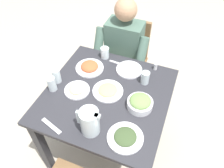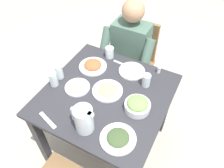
% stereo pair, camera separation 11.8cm
% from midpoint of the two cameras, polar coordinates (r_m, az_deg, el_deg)
% --- Properties ---
extents(ground_plane, '(8.00, 8.00, 0.00)m').
position_cam_midpoint_polar(ground_plane, '(2.22, 0.41, -15.09)').
color(ground_plane, '#B7AD99').
extents(dining_table, '(0.89, 0.89, 0.74)m').
position_cam_midpoint_polar(dining_table, '(1.71, 0.51, -5.29)').
color(dining_table, '#2D2D33').
rests_on(dining_table, ground_plane).
extents(chair_near, '(0.40, 0.40, 0.87)m').
position_cam_midpoint_polar(chair_near, '(2.29, 7.14, 6.62)').
color(chair_near, olive).
rests_on(chair_near, ground_plane).
extents(diner_near, '(0.48, 0.53, 1.17)m').
position_cam_midpoint_polar(diner_near, '(2.05, 5.29, 6.52)').
color(diner_near, '#4C6B5B').
rests_on(diner_near, ground_plane).
extents(water_pitcher, '(0.16, 0.12, 0.19)m').
position_cam_midpoint_polar(water_pitcher, '(1.36, -4.84, -9.18)').
color(water_pitcher, silver).
rests_on(water_pitcher, dining_table).
extents(salad_bowl, '(0.18, 0.18, 0.09)m').
position_cam_midpoint_polar(salad_bowl, '(1.51, 8.87, -5.49)').
color(salad_bowl, white).
rests_on(salad_bowl, dining_table).
extents(plate_rice_curry, '(0.23, 0.23, 0.06)m').
position_cam_midpoint_polar(plate_rice_curry, '(1.80, -3.12, 4.78)').
color(plate_rice_curry, white).
rests_on(plate_rice_curry, dining_table).
extents(plate_beans, '(0.19, 0.19, 0.04)m').
position_cam_midpoint_polar(plate_beans, '(1.65, -6.95, -0.78)').
color(plate_beans, white).
rests_on(plate_beans, dining_table).
extents(plate_yoghurt, '(0.21, 0.21, 0.04)m').
position_cam_midpoint_polar(plate_yoghurt, '(1.77, 7.08, 3.45)').
color(plate_yoghurt, white).
rests_on(plate_yoghurt, dining_table).
extents(plate_dolmas, '(0.23, 0.23, 0.04)m').
position_cam_midpoint_polar(plate_dolmas, '(1.39, 4.09, -13.90)').
color(plate_dolmas, white).
rests_on(plate_dolmas, dining_table).
extents(plate_fries, '(0.23, 0.23, 0.04)m').
position_cam_midpoint_polar(plate_fries, '(1.61, 0.79, -1.63)').
color(plate_fries, white).
rests_on(plate_fries, dining_table).
extents(water_glass_far_right, '(0.06, 0.06, 0.11)m').
position_cam_midpoint_polar(water_glass_far_right, '(1.67, -13.03, 1.15)').
color(water_glass_far_right, silver).
rests_on(water_glass_far_right, dining_table).
extents(water_glass_center, '(0.06, 0.06, 0.10)m').
position_cam_midpoint_polar(water_glass_center, '(1.66, 10.90, 0.87)').
color(water_glass_center, silver).
rests_on(water_glass_center, dining_table).
extents(water_glass_near_right, '(0.06, 0.06, 0.11)m').
position_cam_midpoint_polar(water_glass_near_right, '(1.72, -11.66, 3.07)').
color(water_glass_near_right, silver).
rests_on(water_glass_near_right, dining_table).
extents(water_glass_by_pitcher, '(0.07, 0.07, 0.10)m').
position_cam_midpoint_polar(water_glass_by_pitcher, '(1.88, 1.18, 8.12)').
color(water_glass_by_pitcher, silver).
rests_on(water_glass_by_pitcher, dining_table).
extents(salt_shaker, '(0.03, 0.03, 0.05)m').
position_cam_midpoint_polar(salt_shaker, '(1.80, 13.91, 3.51)').
color(salt_shaker, white).
rests_on(salt_shaker, dining_table).
extents(fork_near, '(0.17, 0.08, 0.01)m').
position_cam_midpoint_polar(fork_near, '(1.51, -14.16, -9.20)').
color(fork_near, silver).
rests_on(fork_near, dining_table).
extents(knife_near, '(0.19, 0.03, 0.01)m').
position_cam_midpoint_polar(knife_near, '(1.83, 4.79, 4.98)').
color(knife_near, silver).
rests_on(knife_near, dining_table).
extents(fork_far, '(0.17, 0.07, 0.01)m').
position_cam_midpoint_polar(fork_far, '(1.37, 4.28, -15.91)').
color(fork_far, silver).
rests_on(fork_far, dining_table).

